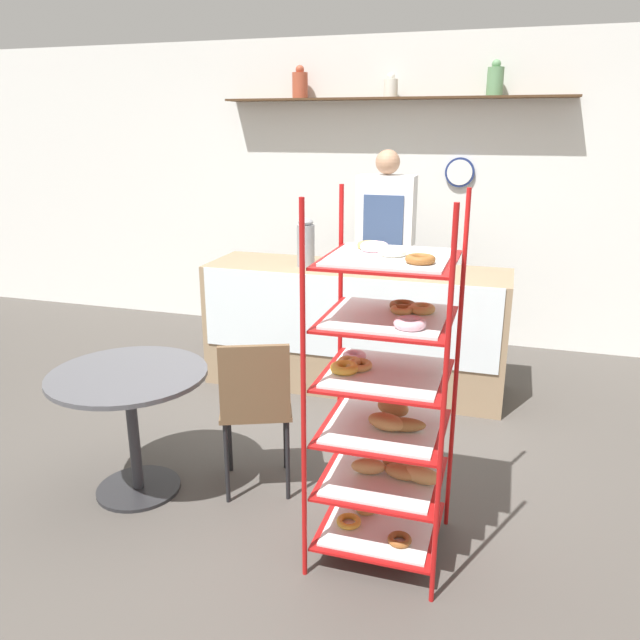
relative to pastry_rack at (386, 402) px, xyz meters
The scene contains 9 objects.
ground_plane 1.10m from the pastry_rack, 140.65° to the left, with size 14.00×14.00×0.00m, color #4C4742.
back_wall 3.34m from the pastry_rack, 100.80° to the left, with size 10.00×0.30×2.70m.
display_counter 2.00m from the pastry_rack, 108.09° to the left, with size 2.26×0.65×0.94m.
pastry_rack is the anchor object (origin of this frame).
person_worker 2.50m from the pastry_rack, 101.75° to the left, with size 0.46×0.23×1.77m.
cafe_table 1.42m from the pastry_rack, behind, with size 0.83×0.83×0.70m.
cafe_chair 0.82m from the pastry_rack, 160.77° to the left, with size 0.50×0.50×0.89m.
coffee_carafe 2.08m from the pastry_rack, 118.42° to the left, with size 0.13×0.13×0.36m.
donut_tray_counter 1.87m from the pastry_rack, 99.78° to the left, with size 0.48×0.31×0.05m.
Camera 1 is at (1.08, -3.03, 1.94)m, focal length 35.00 mm.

